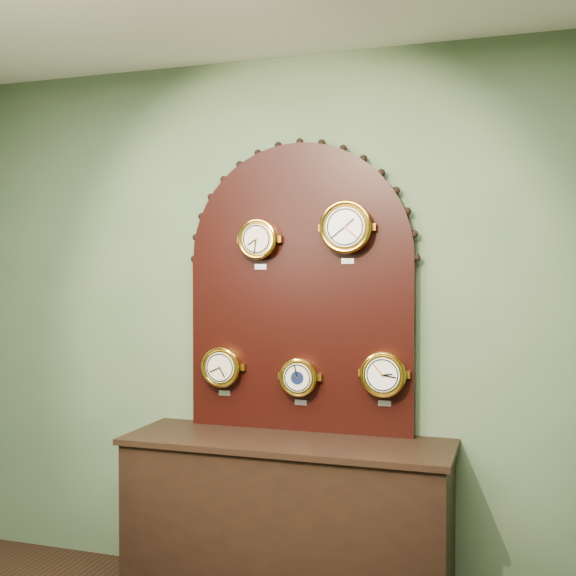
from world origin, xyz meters
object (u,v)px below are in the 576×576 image
(roman_clock, at_px, (258,239))
(tide_clock, at_px, (384,374))
(barometer, at_px, (299,377))
(shop_counter, at_px, (287,525))
(arabic_clock, at_px, (346,227))
(hygrometer, at_px, (222,367))
(display_board, at_px, (300,278))

(roman_clock, relative_size, tide_clock, 0.94)
(barometer, bearing_deg, shop_counter, -96.35)
(barometer, bearing_deg, arabic_clock, -0.34)
(barometer, xyz_separation_m, tide_clock, (0.44, -0.00, 0.03))
(arabic_clock, relative_size, hygrometer, 1.18)
(shop_counter, xyz_separation_m, display_board, (0.00, 0.22, 1.23))
(display_board, relative_size, barometer, 6.07)
(roman_clock, xyz_separation_m, barometer, (0.22, 0.00, -0.71))
(barometer, bearing_deg, display_board, 104.53)
(hygrometer, bearing_deg, arabic_clock, -0.10)
(display_board, relative_size, hygrometer, 5.71)
(arabic_clock, bearing_deg, display_board, 165.69)
(tide_clock, bearing_deg, shop_counter, -161.39)
(hygrometer, bearing_deg, roman_clock, 0.03)
(barometer, bearing_deg, roman_clock, -179.97)
(arabic_clock, xyz_separation_m, barometer, (-0.25, 0.00, -0.77))
(roman_clock, bearing_deg, display_board, 17.88)
(arabic_clock, height_order, hygrometer, arabic_clock)
(hygrometer, relative_size, barometer, 1.06)
(roman_clock, bearing_deg, arabic_clock, -0.17)
(display_board, bearing_deg, tide_clock, -8.33)
(display_board, bearing_deg, hygrometer, -170.87)
(arabic_clock, height_order, barometer, arabic_clock)
(arabic_clock, xyz_separation_m, tide_clock, (0.19, 0.00, -0.73))
(shop_counter, bearing_deg, tide_clock, 18.61)
(hygrometer, distance_m, barometer, 0.43)
(shop_counter, bearing_deg, display_board, 90.00)
(shop_counter, bearing_deg, arabic_clock, 29.92)
(display_board, bearing_deg, shop_counter, -90.00)
(shop_counter, distance_m, arabic_clock, 1.52)
(shop_counter, height_order, hygrometer, hygrometer)
(roman_clock, xyz_separation_m, arabic_clock, (0.47, -0.00, 0.05))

